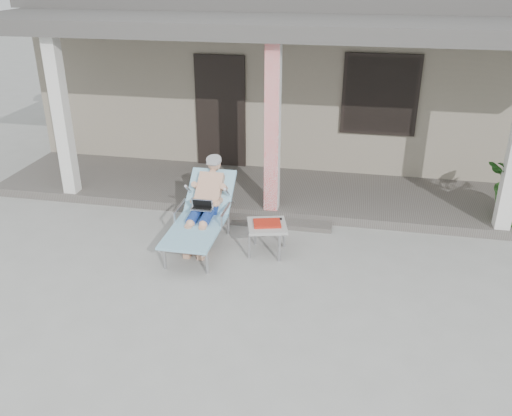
# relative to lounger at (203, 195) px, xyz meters

# --- Properties ---
(ground) EXTENTS (60.00, 60.00, 0.00)m
(ground) POSITION_rel_lounger_xyz_m (0.83, -1.12, -0.73)
(ground) COLOR #9E9E99
(ground) RESTS_ON ground
(house) EXTENTS (10.40, 5.40, 3.30)m
(house) POSITION_rel_lounger_xyz_m (0.83, 5.37, 0.93)
(house) COLOR #9F917E
(house) RESTS_ON ground
(porch_deck) EXTENTS (10.00, 2.00, 0.15)m
(porch_deck) POSITION_rel_lounger_xyz_m (0.83, 1.88, -0.66)
(porch_deck) COLOR #605B56
(porch_deck) RESTS_ON ground
(porch_overhang) EXTENTS (10.00, 2.30, 2.85)m
(porch_overhang) POSITION_rel_lounger_xyz_m (0.83, 1.82, 2.06)
(porch_overhang) COLOR silver
(porch_overhang) RESTS_ON porch_deck
(porch_step) EXTENTS (2.00, 0.30, 0.07)m
(porch_step) POSITION_rel_lounger_xyz_m (0.83, 0.73, -0.70)
(porch_step) COLOR #605B56
(porch_step) RESTS_ON ground
(lounger) EXTENTS (0.69, 1.84, 1.19)m
(lounger) POSITION_rel_lounger_xyz_m (0.00, 0.00, 0.00)
(lounger) COLOR #B7B7BC
(lounger) RESTS_ON ground
(side_table) EXTENTS (0.65, 0.65, 0.48)m
(side_table) POSITION_rel_lounger_xyz_m (0.97, -0.17, -0.33)
(side_table) COLOR #A5A5A1
(side_table) RESTS_ON ground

